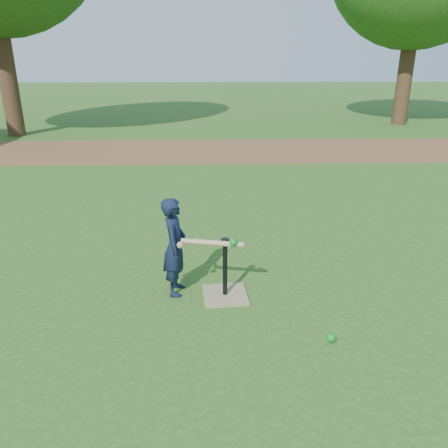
{
  "coord_description": "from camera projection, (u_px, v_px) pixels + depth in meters",
  "views": [
    {
      "loc": [
        -0.18,
        -3.48,
        2.22
      ],
      "look_at": [
        -0.04,
        0.61,
        0.65
      ],
      "focal_mm": 35.0,
      "sensor_mm": 36.0,
      "label": 1
    }
  ],
  "objects": [
    {
      "name": "ground",
      "position": [
        231.0,
        313.0,
        4.05
      ],
      "size": [
        80.0,
        80.0,
        0.0
      ],
      "primitive_type": "plane",
      "color": "#285116",
      "rests_on": "ground"
    },
    {
      "name": "dirt_strip",
      "position": [
        217.0,
        150.0,
        11.04
      ],
      "size": [
        24.0,
        3.0,
        0.01
      ],
      "primitive_type": "cube",
      "color": "brown",
      "rests_on": "ground"
    },
    {
      "name": "child",
      "position": [
        175.0,
        247.0,
        4.24
      ],
      "size": [
        0.26,
        0.37,
        0.99
      ],
      "primitive_type": "imported",
      "rotation": [
        0.0,
        0.0,
        1.51
      ],
      "color": "black",
      "rests_on": "ground"
    },
    {
      "name": "wiffle_ball_ground",
      "position": [
        331.0,
        337.0,
        3.62
      ],
      "size": [
        0.08,
        0.08,
        0.08
      ],
      "primitive_type": "sphere",
      "color": "#0C8A24",
      "rests_on": "ground"
    },
    {
      "name": "batting_tee",
      "position": [
        225.0,
        286.0,
        4.29
      ],
      "size": [
        0.46,
        0.46,
        0.61
      ],
      "color": "#91855C",
      "rests_on": "ground"
    },
    {
      "name": "swing_action",
      "position": [
        213.0,
        243.0,
        4.08
      ],
      "size": [
        0.63,
        0.19,
        0.1
      ],
      "color": "tan",
      "rests_on": "ground"
    }
  ]
}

